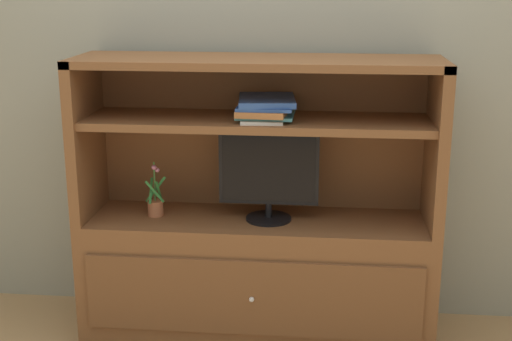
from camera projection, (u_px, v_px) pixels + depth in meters
name	position (u px, v px, depth m)	size (l,w,h in m)	color
painted_rear_wall	(264.00, 41.00, 3.44)	(6.00, 0.10, 2.80)	gray
media_console	(257.00, 247.00, 3.36)	(1.67, 0.49, 1.36)	brown
tv_monitor	(269.00, 173.00, 3.24)	(0.46, 0.21, 0.43)	black
potted_plant	(156.00, 205.00, 3.35)	(0.10, 0.11, 0.26)	#B26642
magazine_stack	(266.00, 108.00, 3.17)	(0.28, 0.35, 0.10)	silver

